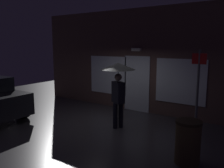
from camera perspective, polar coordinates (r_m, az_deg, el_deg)
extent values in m
plane|color=#38353A|center=(7.87, -1.85, -10.06)|extent=(18.00, 18.00, 0.00)
cube|color=brown|center=(9.43, 6.62, 5.65)|extent=(9.67, 0.30, 4.02)
cube|color=white|center=(9.39, 6.03, 0.05)|extent=(1.10, 0.04, 2.20)
cube|color=white|center=(10.09, -0.99, 2.20)|extent=(1.81, 0.04, 1.60)
cube|color=white|center=(8.66, 16.23, 0.60)|extent=(1.81, 0.04, 1.60)
cube|color=white|center=(9.19, 5.93, 8.31)|extent=(0.36, 0.16, 0.12)
cylinder|color=black|center=(7.52, 0.79, -7.68)|extent=(0.15, 0.15, 0.83)
cylinder|color=black|center=(7.61, 2.14, -7.47)|extent=(0.15, 0.15, 0.83)
cube|color=black|center=(7.38, 1.49, -2.02)|extent=(0.52, 0.43, 0.67)
cube|color=silver|center=(7.26, 1.42, -2.23)|extent=(0.13, 0.08, 0.53)
cube|color=red|center=(7.26, 1.41, -2.39)|extent=(0.06, 0.05, 0.43)
sphere|color=tan|center=(7.30, 1.51, 1.66)|extent=(0.23, 0.23, 0.23)
cylinder|color=slate|center=(7.30, 1.51, 1.68)|extent=(0.02, 0.02, 0.90)
cone|color=black|center=(7.26, 1.52, 4.35)|extent=(1.07, 1.07, 0.22)
cylinder|color=black|center=(9.12, -20.80, -5.83)|extent=(0.64, 0.23, 0.64)
cylinder|color=#595B60|center=(7.19, 19.99, -2.20)|extent=(0.07, 0.07, 2.50)
cube|color=red|center=(7.04, 20.42, 5.76)|extent=(0.40, 0.02, 0.30)
cylinder|color=#B2A899|center=(9.42, 1.38, -5.13)|extent=(0.20, 0.20, 0.51)
cylinder|color=slate|center=(8.70, 1.82, -6.44)|extent=(0.25, 0.25, 0.49)
cylinder|color=#473823|center=(5.65, 17.90, -13.56)|extent=(0.55, 0.55, 0.93)
cylinder|color=black|center=(5.48, 18.17, -8.77)|extent=(0.58, 0.58, 0.06)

